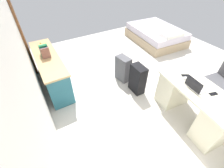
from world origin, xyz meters
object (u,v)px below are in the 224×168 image
Objects in this scene: suitcase_black at (138,79)px; laptop at (195,86)px; bed at (156,35)px; figurine_small at (41,44)px; cell_phone_near_laptop at (213,94)px; office_chair at (220,83)px; credenza at (51,71)px; cell_phone_by_mouse at (185,75)px; computer_mouse at (185,78)px; desk at (194,104)px; suitcase_spare_grey at (123,69)px.

laptop reaches higher than suitcase_black.
figurine_small reaches higher than bed.
cell_phone_near_laptop is at bearing -158.84° from suitcase_black.
office_chair reaches higher than credenza.
laptop reaches higher than cell_phone_by_mouse.
cell_phone_by_mouse is at bearing -49.38° from computer_mouse.
desk is 0.50m from computer_mouse.
desk is at bearing 40.77° from cell_phone_near_laptop.
bed is at bearing -82.37° from credenza.
cell_phone_near_laptop and cell_phone_by_mouse have the same top height.
desk is 0.40m from cell_phone_near_laptop.
cell_phone_near_laptop is at bearing 106.42° from office_chair.
office_chair is at bearing 163.80° from bed.
desk is 1.71m from suitcase_spare_grey.
cell_phone_near_laptop is (-1.81, -0.52, 0.44)m from suitcase_spare_grey.
computer_mouse is (-2.01, -1.98, 0.38)m from credenza.
cell_phone_by_mouse is (-1.96, -2.06, 0.37)m from credenza.
cell_phone_near_laptop reaches higher than suitcase_spare_grey.
figurine_small reaches higher than computer_mouse.
bed is 18.20× the size of figurine_small.
figurine_small is at bearing 89.54° from bed.
cell_phone_near_laptop is (-0.25, -0.15, -0.04)m from laptop.
figurine_small is at bearing 46.27° from office_chair.
suitcase_spare_grey is at bearing 118.89° from bed.
cell_phone_by_mouse reaches higher than suitcase_spare_grey.
laptop is at bearing 90.18° from office_chair.
bed is 3.35m from laptop.
cell_phone_by_mouse is at bearing 145.99° from bed.
suitcase_spare_grey reaches higher than bed.
cell_phone_near_laptop reaches higher than suitcase_black.
figurine_small is (0.53, 0.00, 0.44)m from credenza.
suitcase_black is 4.94× the size of cell_phone_near_laptop.
cell_phone_by_mouse is (0.30, 0.86, 0.33)m from office_chair.
desk is at bearing -145.43° from figurine_small.
suitcase_black reaches higher than bed.
suitcase_black is 4.94× the size of cell_phone_by_mouse.
laptop reaches higher than credenza.
suitcase_black is (1.04, 1.33, -0.08)m from office_chair.
suitcase_black is at bearing 176.98° from suitcase_spare_grey.
laptop reaches higher than figurine_small.
suitcase_black is 0.98m from computer_mouse.
figurine_small reaches higher than cell_phone_by_mouse.
suitcase_black is 0.52m from suitcase_spare_grey.
office_chair is 9.40× the size of computer_mouse.
bed is 14.72× the size of cell_phone_by_mouse.
office_chair is 2.88m from bed.
bed is 3.77m from figurine_small.
figurine_small is at bearing 43.35° from suitcase_spare_grey.
suitcase_black is (-1.72, 2.14, 0.09)m from bed.
desk is at bearing -159.59° from suitcase_black.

